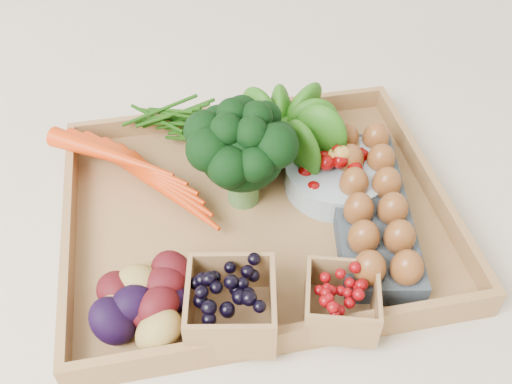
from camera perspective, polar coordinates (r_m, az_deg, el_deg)
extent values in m
plane|color=beige|center=(0.86, 0.00, -2.77)|extent=(4.00, 4.00, 0.00)
cube|color=#9B6F41|center=(0.86, 0.00, -2.44)|extent=(0.55, 0.45, 0.01)
sphere|color=#0D4C0C|center=(0.90, 2.59, 6.50)|extent=(0.13, 0.13, 0.13)
cylinder|color=#8C9EA5|center=(0.88, 8.03, 1.63)|extent=(0.16, 0.16, 0.04)
cube|color=#333B41|center=(0.85, 11.30, -1.84)|extent=(0.16, 0.32, 0.04)
cube|color=black|center=(0.71, -2.49, -11.24)|extent=(0.13, 0.13, 0.07)
cube|color=#680407|center=(0.73, 8.51, -10.75)|extent=(0.11, 0.11, 0.06)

